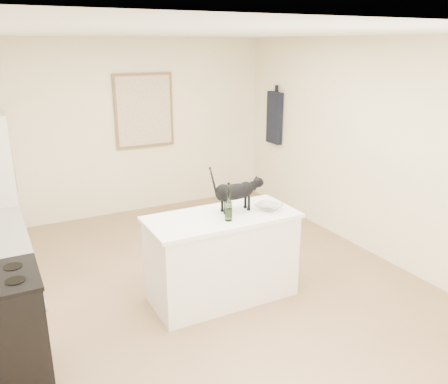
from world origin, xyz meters
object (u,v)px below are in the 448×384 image
at_px(wine_bottle, 229,204).
at_px(stove, 2,334).
at_px(black_cat, 235,194).
at_px(glass_bowl, 269,207).

bearing_deg(wine_bottle, stove, -172.95).
bearing_deg(black_cat, wine_bottle, -128.36).
xyz_separation_m(stove, black_cat, (2.22, 0.45, 0.63)).
relative_size(black_cat, wine_bottle, 1.58).
xyz_separation_m(stove, wine_bottle, (2.05, 0.25, 0.61)).
bearing_deg(stove, wine_bottle, 7.05).
distance_m(black_cat, wine_bottle, 0.27).
xyz_separation_m(stove, glass_bowl, (2.55, 0.31, 0.48)).
bearing_deg(glass_bowl, stove, -173.03).
distance_m(stove, black_cat, 2.35).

